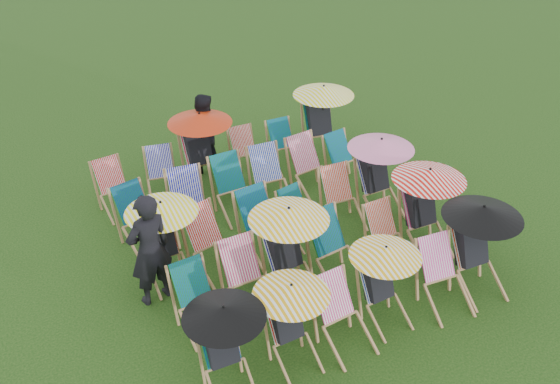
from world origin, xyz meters
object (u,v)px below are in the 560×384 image
deckchair_0 (226,348)px  person_rear (203,133)px  person_left (150,250)px  deckchair_29 (322,120)px  deckchair_5 (479,248)px

deckchair_0 → person_rear: person_rear is taller
deckchair_0 → person_rear: (1.83, 5.05, 0.16)m
person_left → person_rear: bearing=-134.7°
deckchair_29 → person_left: size_ratio=0.80×
deckchair_5 → person_left: (-4.27, 2.00, 0.18)m
deckchair_5 → person_rear: person_rear is taller
deckchair_0 → person_left: person_left is taller
deckchair_5 → person_rear: bearing=117.1°
person_left → deckchair_0: bearing=87.2°
deckchair_5 → deckchair_29: deckchair_29 is taller
deckchair_5 → deckchair_29: bearing=91.9°
deckchair_0 → deckchair_5: (4.00, -0.06, 0.08)m
deckchair_5 → deckchair_29: 4.58m
deckchair_5 → deckchair_29: (0.17, 4.58, 0.04)m
deckchair_0 → person_left: (-0.27, 1.94, 0.26)m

